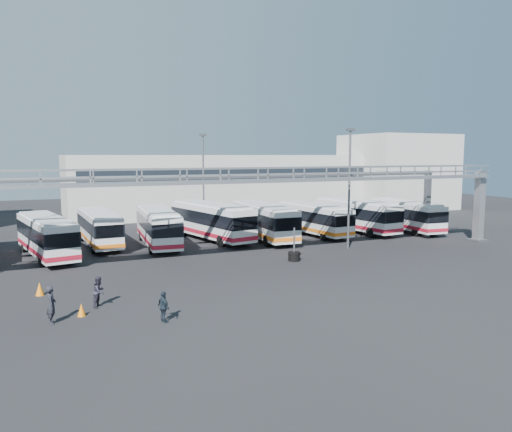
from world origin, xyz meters
name	(u,v)px	position (x,y,z in m)	size (l,w,h in m)	color
ground	(253,282)	(0.00, 0.00, 0.00)	(140.00, 140.00, 0.00)	black
gantry	(220,189)	(0.00, 5.87, 5.51)	(51.40, 5.15, 7.10)	gray
warehouse	(222,184)	(12.00, 38.00, 4.00)	(42.00, 14.00, 8.00)	#9E9E99
building_right	(397,172)	(38.00, 32.00, 5.50)	(14.00, 12.00, 11.00)	#B2B2AD
light_pole_mid	(349,182)	(12.00, 7.00, 5.73)	(0.70, 0.35, 10.21)	#4C4F54
light_pole_back	(203,177)	(4.00, 22.00, 5.73)	(0.70, 0.35, 10.21)	#4C4F54
bus_2	(46,235)	(-11.68, 13.53, 1.79)	(4.35, 10.95, 3.24)	silver
bus_3	(99,227)	(-7.30, 17.07, 1.72)	(2.80, 10.31, 3.10)	silver
bus_4	(158,226)	(-2.56, 14.95, 1.82)	(3.38, 10.98, 3.28)	silver
bus_5	(211,220)	(2.72, 15.89, 1.93)	(4.83, 11.80, 3.49)	silver
bus_6	(263,220)	(7.33, 14.25, 1.88)	(3.05, 11.26, 3.39)	silver
bus_7	(313,218)	(13.02, 14.67, 1.73)	(3.27, 10.47, 3.13)	silver
bus_8	(355,214)	(18.07, 14.53, 1.85)	(3.75, 11.20, 3.34)	silver
bus_9	(404,214)	(23.19, 12.98, 1.77)	(3.18, 10.67, 3.20)	silver
pedestrian_a	(51,305)	(-11.93, -3.31, 0.92)	(0.67, 0.44, 1.84)	black
pedestrian_b	(99,292)	(-9.53, -1.43, 0.81)	(0.79, 0.62, 1.63)	#23212E
pedestrian_d	(164,307)	(-7.02, -5.31, 0.76)	(0.89, 0.37, 1.52)	black
cone_left	(81,310)	(-10.55, -2.70, 0.32)	(0.41, 0.41, 0.65)	orange
cone_right	(40,289)	(-12.38, 2.20, 0.38)	(0.48, 0.48, 0.76)	orange
tire_stack	(294,255)	(5.39, 4.50, 0.43)	(0.89, 0.89, 2.55)	black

